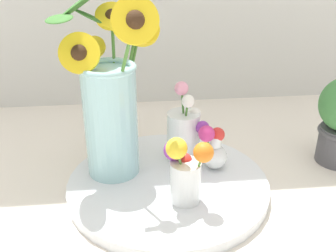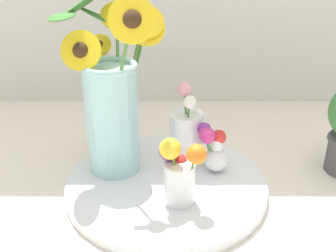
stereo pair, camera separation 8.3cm
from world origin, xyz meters
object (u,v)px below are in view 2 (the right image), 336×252
Objects in this scene: serving_tray at (168,184)px; vase_bulb_right at (216,149)px; mason_jar_sunflowers at (115,99)px; vase_small_back at (188,134)px; vase_small_center at (181,171)px.

vase_bulb_right is at bearing 21.40° from serving_tray.
mason_jar_sunflowers is 0.20m from vase_small_back.
vase_small_center is at bearing -124.88° from vase_bulb_right.
mason_jar_sunflowers is at bearing 135.73° from vase_small_center.
vase_small_back is (-0.06, 0.05, 0.02)m from vase_bulb_right.
mason_jar_sunflowers is (-0.12, 0.06, 0.18)m from serving_tray.
mason_jar_sunflowers is 2.84× the size of vase_small_center.
vase_small_center is 0.15m from vase_bulb_right.
vase_small_back is at bearing 82.44° from vase_small_center.
vase_small_center is (0.14, -0.14, -0.10)m from mason_jar_sunflowers.
serving_tray is 3.04× the size of vase_small_center.
vase_small_back is at bearing 62.20° from serving_tray.
mason_jar_sunflowers is 0.26m from vase_bulb_right.
vase_small_back is (0.05, 0.09, 0.08)m from serving_tray.
mason_jar_sunflowers reaches higher than vase_bulb_right.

